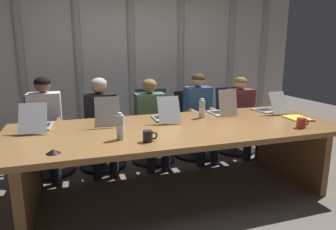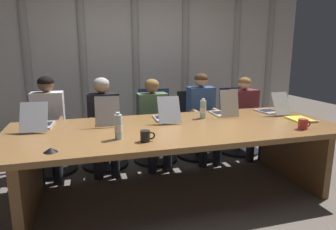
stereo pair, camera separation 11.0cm
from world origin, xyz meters
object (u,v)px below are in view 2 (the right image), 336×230
office_chair_center (155,134)px  water_bottle_primary (203,109)px  laptop_left_end (38,123)px  person_left_end (48,121)px  office_chair_left_mid (105,139)px  office_chair_left_end (51,143)px  laptop_right_end (273,109)px  coffee_mug_far (146,136)px  laptop_left_mid (108,118)px  coffee_mug_near (303,124)px  conference_mic_left_side (51,150)px  person_center (154,117)px  spiral_notepad (301,119)px  office_chair_right_mid (196,132)px  person_right_mid (203,112)px  person_left_mid (103,118)px  person_right_end (247,112)px  office_chair_right_end (238,128)px  laptop_right_mid (224,110)px  laptop_center (166,115)px  water_bottle_secondary (118,127)px

office_chair_center → water_bottle_primary: size_ratio=4.29×
laptop_left_end → person_left_end: person_left_end is taller
office_chair_left_mid → office_chair_center: (0.69, 0.00, 0.01)m
office_chair_left_end → laptop_right_end: bearing=64.5°
office_chair_left_end → coffee_mug_far: size_ratio=7.29×
laptop_left_mid → water_bottle_primary: 1.07m
coffee_mug_near → conference_mic_left_side: size_ratio=1.25×
person_center → spiral_notepad: person_center is taller
office_chair_center → person_center: (-0.05, -0.16, 0.28)m
coffee_mug_far → office_chair_right_mid: bearing=54.4°
person_left_end → person_right_mid: 1.99m
person_left_mid → person_left_end: bearing=-89.8°
office_chair_center → spiral_notepad: size_ratio=3.00×
laptop_left_mid → person_right_end: size_ratio=0.35×
office_chair_right_end → person_left_mid: person_left_mid is taller
office_chair_left_end → person_right_end: bearing=76.7°
laptop_left_end → office_chair_left_end: bearing=3.0°
water_bottle_primary → laptop_right_mid: bearing=12.0°
laptop_center → person_left_mid: 0.89m
laptop_center → coffee_mug_far: laptop_center is taller
laptop_right_end → coffee_mug_near: laptop_right_end is taller
laptop_center → person_center: (0.00, 0.60, -0.15)m
water_bottle_primary → coffee_mug_near: size_ratio=1.65×
office_chair_left_end → coffee_mug_near: bearing=49.3°
laptop_right_end → spiral_notepad: laptop_right_end is taller
office_chair_right_mid → office_chair_left_mid: bearing=-94.8°
laptop_center → office_chair_center: size_ratio=0.47×
laptop_left_mid → person_right_end: bearing=-68.6°
person_right_mid → water_bottle_secondary: person_right_mid is taller
laptop_right_mid → office_chair_left_end: (-2.03, 0.71, -0.44)m
office_chair_left_mid → office_chair_right_end: 1.97m
office_chair_right_end → person_center: bearing=-84.7°
laptop_center → person_right_mid: bearing=-45.7°
office_chair_center → coffee_mug_far: bearing=-6.6°
laptop_left_mid → person_right_mid: 1.46m
office_chair_right_end → coffee_mug_far: size_ratio=7.27×
laptop_left_end → water_bottle_secondary: laptop_left_end is taller
laptop_right_end → office_chair_right_mid: (-0.70, 0.75, -0.44)m
laptop_right_end → office_chair_center: 1.58m
laptop_left_end → laptop_right_mid: size_ratio=1.18×
laptop_left_end → person_left_end: bearing=2.2°
coffee_mug_far → conference_mic_left_side: (-0.76, -0.07, -0.03)m
laptop_left_end → person_center: person_center is taller
laptop_left_mid → person_right_end: 2.10m
person_left_end → coffee_mug_far: size_ratio=9.24×
laptop_center → office_chair_left_mid: (-0.63, 0.76, -0.44)m
water_bottle_secondary → laptop_right_end: bearing=16.3°
laptop_left_mid → water_bottle_primary: bearing=-86.3°
laptop_center → laptop_right_mid: (0.73, 0.05, 0.01)m
spiral_notepad → person_center: bearing=150.2°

